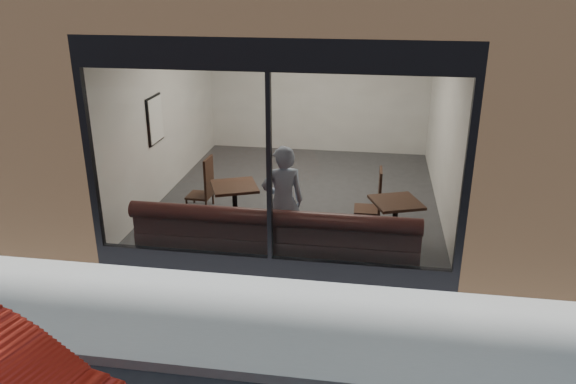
% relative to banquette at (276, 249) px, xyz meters
% --- Properties ---
extents(ground, '(120.00, 120.00, 0.00)m').
position_rel_banquette_xyz_m(ground, '(0.00, -2.45, -0.23)').
color(ground, black).
rests_on(ground, ground).
extents(sidewalk_near, '(40.00, 2.00, 0.01)m').
position_rel_banquette_xyz_m(sidewalk_near, '(0.00, -1.45, -0.22)').
color(sidewalk_near, gray).
rests_on(sidewalk_near, ground).
extents(kerb_near, '(40.00, 0.10, 0.12)m').
position_rel_banquette_xyz_m(kerb_near, '(0.00, -2.50, -0.17)').
color(kerb_near, gray).
rests_on(kerb_near, ground).
extents(host_building_pier_left, '(2.50, 12.00, 3.20)m').
position_rel_banquette_xyz_m(host_building_pier_left, '(-3.75, 5.55, 1.38)').
color(host_building_pier_left, brown).
rests_on(host_building_pier_left, ground).
extents(host_building_pier_right, '(2.50, 12.00, 3.20)m').
position_rel_banquette_xyz_m(host_building_pier_right, '(3.75, 5.55, 1.38)').
color(host_building_pier_right, brown).
rests_on(host_building_pier_right, ground).
extents(host_building_backfill, '(5.00, 6.00, 3.20)m').
position_rel_banquette_xyz_m(host_building_backfill, '(0.00, 8.55, 1.38)').
color(host_building_backfill, brown).
rests_on(host_building_backfill, ground).
extents(cafe_floor, '(6.00, 6.00, 0.00)m').
position_rel_banquette_xyz_m(cafe_floor, '(0.00, 2.55, -0.21)').
color(cafe_floor, '#2D2D30').
rests_on(cafe_floor, ground).
extents(cafe_ceiling, '(6.00, 6.00, 0.00)m').
position_rel_banquette_xyz_m(cafe_ceiling, '(0.00, 2.55, 2.97)').
color(cafe_ceiling, white).
rests_on(cafe_ceiling, host_building_upper).
extents(cafe_wall_back, '(5.00, 0.00, 5.00)m').
position_rel_banquette_xyz_m(cafe_wall_back, '(0.00, 5.54, 1.37)').
color(cafe_wall_back, silver).
rests_on(cafe_wall_back, ground).
extents(cafe_wall_left, '(0.00, 6.00, 6.00)m').
position_rel_banquette_xyz_m(cafe_wall_left, '(-2.49, 2.55, 1.37)').
color(cafe_wall_left, silver).
rests_on(cafe_wall_left, ground).
extents(cafe_wall_right, '(0.00, 6.00, 6.00)m').
position_rel_banquette_xyz_m(cafe_wall_right, '(2.49, 2.55, 1.37)').
color(cafe_wall_right, silver).
rests_on(cafe_wall_right, ground).
extents(storefront_kick, '(5.00, 0.10, 0.30)m').
position_rel_banquette_xyz_m(storefront_kick, '(0.00, -0.40, -0.08)').
color(storefront_kick, black).
rests_on(storefront_kick, ground).
extents(storefront_header, '(5.00, 0.10, 0.40)m').
position_rel_banquette_xyz_m(storefront_header, '(0.00, -0.40, 2.77)').
color(storefront_header, black).
rests_on(storefront_header, host_building_upper).
extents(storefront_mullion, '(0.06, 0.10, 2.50)m').
position_rel_banquette_xyz_m(storefront_mullion, '(0.00, -0.40, 1.32)').
color(storefront_mullion, black).
rests_on(storefront_mullion, storefront_kick).
extents(storefront_glass, '(4.80, 0.00, 4.80)m').
position_rel_banquette_xyz_m(storefront_glass, '(0.00, -0.43, 1.33)').
color(storefront_glass, white).
rests_on(storefront_glass, storefront_kick).
extents(banquette, '(4.00, 0.55, 0.45)m').
position_rel_banquette_xyz_m(banquette, '(0.00, 0.00, 0.00)').
color(banquette, '#3A1516').
rests_on(banquette, cafe_floor).
extents(person, '(0.71, 0.58, 1.68)m').
position_rel_banquette_xyz_m(person, '(0.06, 0.27, 0.62)').
color(person, '#8D9FBB').
rests_on(person, cafe_floor).
extents(cafe_table_left, '(0.91, 0.91, 0.04)m').
position_rel_banquette_xyz_m(cafe_table_left, '(-0.85, 1.03, 0.52)').
color(cafe_table_left, black).
rests_on(cafe_table_left, cafe_floor).
extents(cafe_table_right, '(0.87, 0.87, 0.04)m').
position_rel_banquette_xyz_m(cafe_table_right, '(1.68, 0.76, 0.52)').
color(cafe_table_right, black).
rests_on(cafe_table_right, cafe_floor).
extents(cafe_chair_left, '(0.43, 0.43, 0.04)m').
position_rel_banquette_xyz_m(cafe_chair_left, '(-1.68, 1.78, 0.01)').
color(cafe_chair_left, black).
rests_on(cafe_chair_left, cafe_floor).
extents(cafe_chair_right, '(0.43, 0.43, 0.04)m').
position_rel_banquette_xyz_m(cafe_chair_right, '(1.26, 1.60, 0.01)').
color(cafe_chair_right, black).
rests_on(cafe_chair_right, cafe_floor).
extents(wall_poster, '(0.02, 0.57, 0.76)m').
position_rel_banquette_xyz_m(wall_poster, '(-2.45, 1.97, 1.31)').
color(wall_poster, white).
rests_on(wall_poster, cafe_wall_left).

